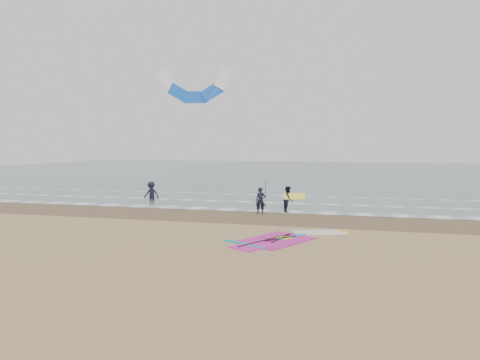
% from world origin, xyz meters
% --- Properties ---
extents(ground, '(120.00, 120.00, 0.00)m').
position_xyz_m(ground, '(0.00, 0.00, 0.00)').
color(ground, tan).
rests_on(ground, ground).
extents(sea_water, '(120.00, 80.00, 0.02)m').
position_xyz_m(sea_water, '(0.00, 48.00, 0.01)').
color(sea_water, '#47605E').
rests_on(sea_water, ground).
extents(wet_sand_band, '(120.00, 5.00, 0.01)m').
position_xyz_m(wet_sand_band, '(0.00, 6.00, 0.00)').
color(wet_sand_band, brown).
rests_on(wet_sand_band, ground).
extents(foam_waterline, '(120.00, 9.15, 0.02)m').
position_xyz_m(foam_waterline, '(0.00, 10.44, 0.03)').
color(foam_waterline, white).
rests_on(foam_waterline, ground).
extents(windsurf_rig, '(5.29, 5.01, 0.13)m').
position_xyz_m(windsurf_rig, '(2.76, 0.70, 0.03)').
color(windsurf_rig, white).
rests_on(windsurf_rig, ground).
extents(person_standing, '(0.65, 0.49, 1.60)m').
position_xyz_m(person_standing, '(0.23, 7.09, 0.80)').
color(person_standing, black).
rests_on(person_standing, ground).
extents(person_walking, '(0.63, 0.80, 1.61)m').
position_xyz_m(person_walking, '(1.76, 8.10, 0.80)').
color(person_walking, black).
rests_on(person_walking, ground).
extents(person_wading, '(1.19, 0.70, 1.81)m').
position_xyz_m(person_wading, '(-8.58, 10.65, 0.91)').
color(person_wading, black).
rests_on(person_wading, ground).
extents(held_pole, '(0.17, 0.86, 1.82)m').
position_xyz_m(held_pole, '(0.53, 7.09, 1.17)').
color(held_pole, black).
rests_on(held_pole, ground).
extents(carried_kiteboard, '(1.30, 0.51, 0.39)m').
position_xyz_m(carried_kiteboard, '(2.16, 8.00, 1.02)').
color(carried_kiteboard, yellow).
rests_on(carried_kiteboard, ground).
extents(surf_kite, '(6.14, 2.59, 8.76)m').
position_xyz_m(surf_kite, '(-6.02, 13.09, 8.39)').
color(surf_kite, white).
rests_on(surf_kite, ground).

